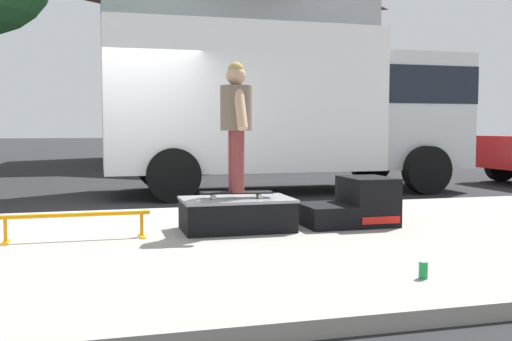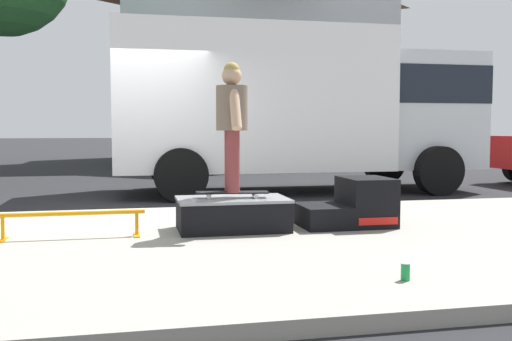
# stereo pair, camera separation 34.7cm
# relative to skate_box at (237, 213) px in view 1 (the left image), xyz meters

# --- Properties ---
(ground_plane) EXTENTS (140.00, 140.00, 0.00)m
(ground_plane) POSITION_rel_skate_box_xyz_m (-1.02, 2.48, -0.31)
(ground_plane) COLOR black
(sidewalk_slab) EXTENTS (50.00, 5.00, 0.12)m
(sidewalk_slab) POSITION_rel_skate_box_xyz_m (-1.02, -0.52, -0.25)
(sidewalk_slab) COLOR gray
(sidewalk_slab) RESTS_ON ground
(skate_box) EXTENTS (1.19, 0.73, 0.35)m
(skate_box) POSITION_rel_skate_box_xyz_m (0.00, 0.00, 0.00)
(skate_box) COLOR black
(skate_box) RESTS_ON sidewalk_slab
(kicker_ramp) EXTENTS (1.03, 0.70, 0.54)m
(kicker_ramp) POSITION_rel_skate_box_xyz_m (1.38, -0.00, 0.04)
(kicker_ramp) COLOR black
(kicker_ramp) RESTS_ON sidewalk_slab
(grind_rail) EXTENTS (1.45, 0.28, 0.27)m
(grind_rail) POSITION_rel_skate_box_xyz_m (-1.66, -0.11, 0.01)
(grind_rail) COLOR orange
(grind_rail) RESTS_ON sidewalk_slab
(skateboard) EXTENTS (0.80, 0.30, 0.07)m
(skateboard) POSITION_rel_skate_box_xyz_m (-0.00, -0.00, 0.22)
(skateboard) COLOR black
(skateboard) RESTS_ON skate_box
(skater_kid) EXTENTS (0.34, 0.71, 1.38)m
(skater_kid) POSITION_rel_skate_box_xyz_m (-0.00, -0.00, 1.04)
(skater_kid) COLOR brown
(skater_kid) RESTS_ON skateboard
(soda_can) EXTENTS (0.07, 0.07, 0.13)m
(soda_can) POSITION_rel_skate_box_xyz_m (0.86, -2.35, -0.13)
(soda_can) COLOR #198C3F
(soda_can) RESTS_ON sidewalk_slab
(box_truck) EXTENTS (6.91, 2.63, 3.05)m
(box_truck) POSITION_rel_skate_box_xyz_m (2.11, 4.68, 1.39)
(box_truck) COLOR white
(box_truck) RESTS_ON ground
(house_behind) EXTENTS (9.54, 8.23, 8.40)m
(house_behind) POSITION_rel_skate_box_xyz_m (3.21, 15.54, 3.93)
(house_behind) COLOR silver
(house_behind) RESTS_ON ground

